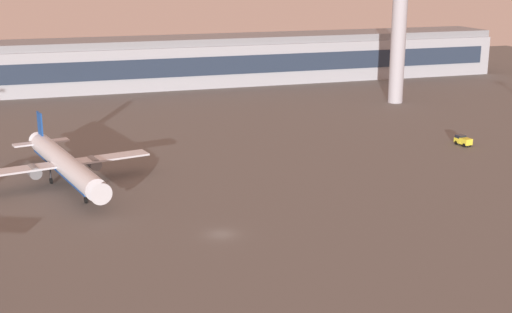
{
  "coord_description": "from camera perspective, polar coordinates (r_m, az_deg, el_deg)",
  "views": [
    {
      "loc": [
        -25.9,
        -98.08,
        40.23
      ],
      "look_at": [
        14.55,
        27.77,
        4.0
      ],
      "focal_mm": 49.24,
      "sensor_mm": 36.0,
      "label": 1
    }
  ],
  "objects": [
    {
      "name": "maintenance_van",
      "position": [
        168.32,
        16.47,
        1.27
      ],
      "size": [
        2.51,
        4.37,
        2.25
      ],
      "rotation": [
        0.0,
        0.0,
        0.13
      ],
      "color": "yellow",
      "rests_on": "ground"
    },
    {
      "name": "terminal_building",
      "position": [
        248.18,
        -2.14,
        7.88
      ],
      "size": [
        197.34,
        22.4,
        16.4
      ],
      "color": "#9EA3AD",
      "rests_on": "ground"
    },
    {
      "name": "ground_plane",
      "position": [
        109.13,
        -2.83,
        -6.32
      ],
      "size": [
        416.0,
        416.0,
        0.0
      ],
      "primitive_type": "plane",
      "color": "#605E5B"
    },
    {
      "name": "control_tower",
      "position": [
        213.47,
        11.59,
        11.3
      ],
      "size": [
        8.0,
        8.0,
        46.11
      ],
      "color": "#A8A8B2",
      "rests_on": "ground"
    },
    {
      "name": "airplane_near_gate",
      "position": [
        136.55,
        -15.29,
        -0.56
      ],
      "size": [
        33.02,
        42.15,
        10.9
      ],
      "rotation": [
        0.0,
        0.0,
        3.36
      ],
      "color": "silver",
      "rests_on": "ground"
    }
  ]
}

